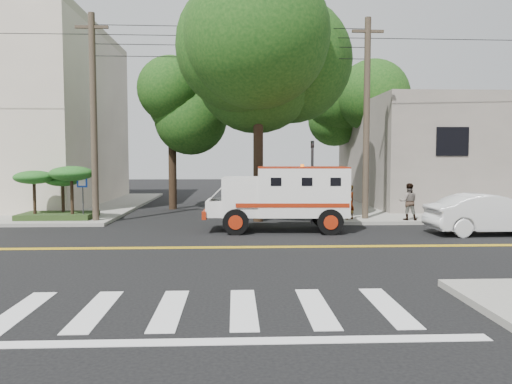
{
  "coord_description": "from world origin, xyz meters",
  "views": [
    {
      "loc": [
        0.44,
        -15.84,
        2.89
      ],
      "look_at": [
        1.23,
        2.59,
        1.6
      ],
      "focal_mm": 35.0,
      "sensor_mm": 36.0,
      "label": 1
    }
  ],
  "objects_px": {
    "armored_truck": "(284,195)",
    "pedestrian_b": "(408,202)",
    "pedestrian_a": "(349,202)",
    "parked_sedan": "(490,214)"
  },
  "relations": [
    {
      "from": "armored_truck",
      "to": "pedestrian_a",
      "type": "relative_size",
      "value": 3.72
    },
    {
      "from": "armored_truck",
      "to": "parked_sedan",
      "type": "height_order",
      "value": "armored_truck"
    },
    {
      "from": "pedestrian_a",
      "to": "pedestrian_b",
      "type": "height_order",
      "value": "pedestrian_b"
    },
    {
      "from": "parked_sedan",
      "to": "armored_truck",
      "type": "bearing_deg",
      "value": 79.33
    },
    {
      "from": "armored_truck",
      "to": "pedestrian_a",
      "type": "xyz_separation_m",
      "value": [
        3.14,
        2.37,
        -0.53
      ]
    },
    {
      "from": "pedestrian_b",
      "to": "pedestrian_a",
      "type": "bearing_deg",
      "value": 4.48
    },
    {
      "from": "armored_truck",
      "to": "pedestrian_a",
      "type": "bearing_deg",
      "value": 39.51
    },
    {
      "from": "parked_sedan",
      "to": "pedestrian_a",
      "type": "distance_m",
      "value": 5.73
    },
    {
      "from": "armored_truck",
      "to": "pedestrian_a",
      "type": "distance_m",
      "value": 3.97
    },
    {
      "from": "armored_truck",
      "to": "pedestrian_b",
      "type": "bearing_deg",
      "value": 22.0
    }
  ]
}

